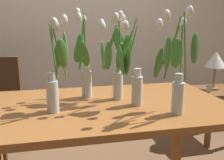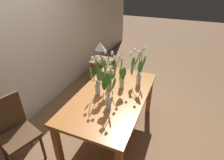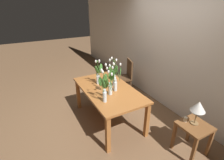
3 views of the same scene
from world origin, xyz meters
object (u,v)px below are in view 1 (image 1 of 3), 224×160
(dining_table, at_px, (102,118))
(tulip_vase_4, at_px, (56,75))
(tulip_vase_0, at_px, (116,65))
(side_table, at_px, (216,100))
(table_lamp, at_px, (216,61))
(pillar_candle, at_px, (209,88))
(tulip_vase_2, at_px, (131,73))
(tulip_vase_3, at_px, (84,67))
(tulip_vase_1, at_px, (176,72))

(dining_table, height_order, tulip_vase_4, tulip_vase_4)
(tulip_vase_0, height_order, side_table, tulip_vase_0)
(table_lamp, bearing_deg, side_table, -34.38)
(tulip_vase_0, distance_m, side_table, 1.55)
(pillar_candle, bearing_deg, table_lamp, 36.74)
(tulip_vase_2, xyz_separation_m, table_lamp, (1.18, 0.87, -0.09))
(tulip_vase_2, distance_m, side_table, 1.56)
(tulip_vase_2, distance_m, table_lamp, 1.47)
(table_lamp, distance_m, pillar_candle, 0.30)
(tulip_vase_4, bearing_deg, side_table, 27.78)
(tulip_vase_0, relative_size, side_table, 1.01)
(tulip_vase_4, height_order, table_lamp, tulip_vase_4)
(tulip_vase_0, bearing_deg, tulip_vase_4, -157.68)
(dining_table, relative_size, tulip_vase_4, 2.95)
(tulip_vase_0, height_order, tulip_vase_3, tulip_vase_3)
(tulip_vase_3, distance_m, side_table, 1.68)
(tulip_vase_0, relative_size, tulip_vase_2, 0.97)
(tulip_vase_1, xyz_separation_m, tulip_vase_4, (-0.64, 0.17, -0.02))
(tulip_vase_3, xyz_separation_m, pillar_candle, (1.33, 0.57, -0.37))
(tulip_vase_4, height_order, side_table, tulip_vase_4)
(tulip_vase_1, bearing_deg, tulip_vase_0, 128.59)
(dining_table, height_order, table_lamp, table_lamp)
(table_lamp, xyz_separation_m, pillar_candle, (-0.11, -0.08, -0.27))
(dining_table, bearing_deg, tulip_vase_2, -20.68)
(dining_table, relative_size, tulip_vase_0, 2.89)
(tulip_vase_0, relative_size, tulip_vase_1, 0.95)
(tulip_vase_0, bearing_deg, tulip_vase_2, -67.69)
(tulip_vase_3, bearing_deg, tulip_vase_4, -127.62)
(dining_table, relative_size, pillar_candle, 21.33)
(dining_table, bearing_deg, tulip_vase_1, -33.62)
(side_table, bearing_deg, tulip_vase_4, -152.22)
(tulip_vase_1, height_order, side_table, tulip_vase_1)
(tulip_vase_3, bearing_deg, side_table, 23.30)
(tulip_vase_2, height_order, side_table, tulip_vase_2)
(tulip_vase_0, xyz_separation_m, pillar_candle, (1.13, 0.65, -0.38))
(dining_table, bearing_deg, table_lamp, 30.97)
(tulip_vase_0, xyz_separation_m, tulip_vase_4, (-0.38, -0.16, -0.02))
(tulip_vase_1, height_order, tulip_vase_4, tulip_vase_1)
(tulip_vase_0, height_order, tulip_vase_1, tulip_vase_1)
(table_lamp, bearing_deg, tulip_vase_2, -143.43)
(tulip_vase_0, relative_size, tulip_vase_4, 1.02)
(dining_table, distance_m, tulip_vase_0, 0.35)
(side_table, bearing_deg, tulip_vase_1, -134.14)
(dining_table, bearing_deg, tulip_vase_4, -163.82)
(dining_table, height_order, tulip_vase_3, tulip_vase_3)
(dining_table, bearing_deg, tulip_vase_3, 118.15)
(tulip_vase_2, bearing_deg, pillar_candle, 36.55)
(tulip_vase_3, height_order, side_table, tulip_vase_3)
(dining_table, relative_size, tulip_vase_2, 2.80)
(tulip_vase_4, height_order, pillar_candle, tulip_vase_4)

